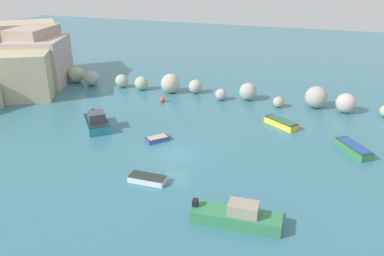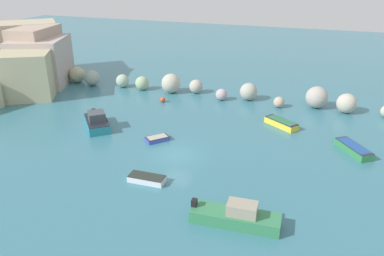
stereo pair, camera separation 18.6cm
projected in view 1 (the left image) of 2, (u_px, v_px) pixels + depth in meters
name	position (u px, v px, depth m)	size (l,w,h in m)	color
cove_water	(177.00, 155.00, 35.16)	(160.00, 160.00, 0.00)	teal
cliff_headland_left	(12.00, 61.00, 53.94)	(23.80, 24.63, 9.06)	#BBAB8D
rock_breakwater	(202.00, 88.00, 50.28)	(43.34, 3.69, 2.64)	#B9BA91
channel_buoy	(162.00, 100.00, 48.34)	(0.67, 0.67, 0.67)	#E04C28
moored_boat_0	(353.00, 148.00, 35.55)	(3.45, 4.10, 0.73)	#317E49
moored_boat_2	(157.00, 139.00, 37.87)	(2.39, 2.48, 0.43)	#3A4DB3
moored_boat_3	(237.00, 216.00, 25.66)	(6.11, 2.02, 1.70)	#358153
moored_boat_4	(97.00, 122.00, 40.59)	(4.67, 4.93, 1.91)	teal
moored_boat_6	(281.00, 123.00, 41.22)	(3.89, 3.27, 0.72)	yellow
moored_boat_7	(147.00, 179.00, 30.74)	(3.00, 1.26, 0.54)	silver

